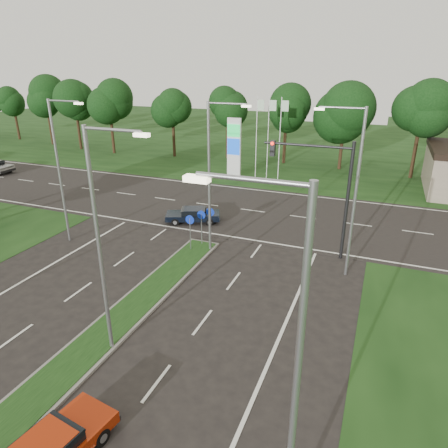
% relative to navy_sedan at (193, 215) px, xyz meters
% --- Properties ---
extents(verge_far, '(160.00, 50.00, 0.02)m').
position_rel_navy_sedan_xyz_m(verge_far, '(2.33, 34.99, -0.57)').
color(verge_far, black).
rests_on(verge_far, ground).
extents(cross_road, '(160.00, 12.00, 0.02)m').
position_rel_navy_sedan_xyz_m(cross_road, '(2.33, 3.99, -0.57)').
color(cross_road, black).
rests_on(cross_road, ground).
extents(median_kerb, '(2.00, 26.00, 0.12)m').
position_rel_navy_sedan_xyz_m(median_kerb, '(2.33, -16.01, -0.51)').
color(median_kerb, slate).
rests_on(median_kerb, ground).
extents(streetlight_median_near, '(2.53, 0.22, 9.00)m').
position_rel_navy_sedan_xyz_m(streetlight_median_near, '(3.33, -14.01, 4.50)').
color(streetlight_median_near, gray).
rests_on(streetlight_median_near, ground).
extents(streetlight_median_far, '(2.53, 0.22, 9.00)m').
position_rel_navy_sedan_xyz_m(streetlight_median_far, '(3.33, -4.01, 4.50)').
color(streetlight_median_far, gray).
rests_on(streetlight_median_far, ground).
extents(streetlight_left_far, '(2.53, 0.22, 9.00)m').
position_rel_navy_sedan_xyz_m(streetlight_left_far, '(-5.97, -6.01, 4.50)').
color(streetlight_left_far, gray).
rests_on(streetlight_left_far, ground).
extents(streetlight_right_far, '(2.53, 0.22, 9.00)m').
position_rel_navy_sedan_xyz_m(streetlight_right_far, '(11.13, -4.01, 4.50)').
color(streetlight_right_far, gray).
rests_on(streetlight_right_far, ground).
extents(streetlight_right_near, '(2.53, 0.22, 9.00)m').
position_rel_navy_sedan_xyz_m(streetlight_right_near, '(11.13, -18.01, 4.50)').
color(streetlight_right_near, gray).
rests_on(streetlight_right_near, ground).
extents(traffic_signal, '(5.10, 0.42, 7.00)m').
position_rel_navy_sedan_xyz_m(traffic_signal, '(9.52, -2.01, 4.08)').
color(traffic_signal, black).
rests_on(traffic_signal, ground).
extents(median_signs, '(1.16, 1.76, 2.38)m').
position_rel_navy_sedan_xyz_m(median_signs, '(2.33, -3.61, 1.14)').
color(median_signs, gray).
rests_on(median_signs, ground).
extents(gas_pylon, '(5.80, 1.26, 8.00)m').
position_rel_navy_sedan_xyz_m(gas_pylon, '(-1.46, 13.04, 2.62)').
color(gas_pylon, silver).
rests_on(gas_pylon, ground).
extents(treeline_far, '(6.00, 6.00, 9.90)m').
position_rel_navy_sedan_xyz_m(treeline_far, '(2.43, 19.92, 6.26)').
color(treeline_far, black).
rests_on(treeline_far, ground).
extents(navy_sedan, '(4.20, 2.97, 1.07)m').
position_rel_navy_sedan_xyz_m(navy_sedan, '(0.00, 0.00, 0.00)').
color(navy_sedan, black).
rests_on(navy_sedan, ground).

